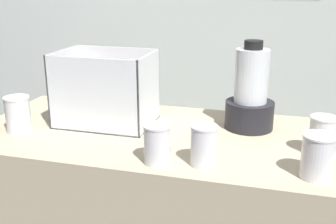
# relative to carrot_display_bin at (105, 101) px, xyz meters

# --- Properties ---
(back_wall_unit) EXTENTS (2.60, 0.24, 2.50)m
(back_wall_unit) POSITION_rel_carrot_display_bin_xyz_m (0.26, 0.72, 0.28)
(back_wall_unit) COLOR silver
(back_wall_unit) RESTS_ON ground_plane
(carrot_display_bin) EXTENTS (0.34, 0.24, 0.27)m
(carrot_display_bin) POSITION_rel_carrot_display_bin_xyz_m (0.00, 0.00, 0.00)
(carrot_display_bin) COLOR white
(carrot_display_bin) RESTS_ON counter
(blender_pitcher) EXTENTS (0.17, 0.17, 0.32)m
(blender_pitcher) POSITION_rel_carrot_display_bin_xyz_m (0.53, 0.09, 0.04)
(blender_pitcher) COLOR black
(blender_pitcher) RESTS_ON counter
(juice_cup_pomegranate_far_left) EXTENTS (0.09, 0.09, 0.13)m
(juice_cup_pomegranate_far_left) POSITION_rel_carrot_display_bin_xyz_m (-0.26, -0.17, -0.03)
(juice_cup_pomegranate_far_left) COLOR white
(juice_cup_pomegranate_far_left) RESTS_ON counter
(juice_cup_beet_left) EXTENTS (0.08, 0.08, 0.12)m
(juice_cup_beet_left) POSITION_rel_carrot_display_bin_xyz_m (0.29, -0.29, -0.03)
(juice_cup_beet_left) COLOR white
(juice_cup_beet_left) RESTS_ON counter
(juice_cup_orange_middle) EXTENTS (0.08, 0.08, 0.12)m
(juice_cup_orange_middle) POSITION_rel_carrot_display_bin_xyz_m (0.43, -0.27, -0.03)
(juice_cup_orange_middle) COLOR white
(juice_cup_orange_middle) RESTS_ON counter
(juice_cup_carrot_right) EXTENTS (0.09, 0.09, 0.13)m
(juice_cup_carrot_right) POSITION_rel_carrot_display_bin_xyz_m (0.74, -0.27, -0.03)
(juice_cup_carrot_right) COLOR white
(juice_cup_carrot_right) RESTS_ON counter
(juice_cup_mango_far_right) EXTENTS (0.08, 0.08, 0.12)m
(juice_cup_mango_far_right) POSITION_rel_carrot_display_bin_xyz_m (0.76, -0.10, -0.03)
(juice_cup_mango_far_right) COLOR white
(juice_cup_mango_far_right) RESTS_ON counter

